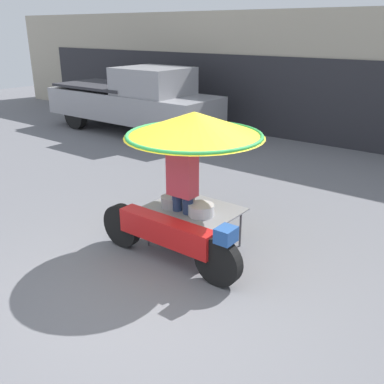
{
  "coord_description": "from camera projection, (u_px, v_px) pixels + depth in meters",
  "views": [
    {
      "loc": [
        2.92,
        -3.05,
        2.89
      ],
      "look_at": [
        -0.33,
        1.2,
        0.83
      ],
      "focal_mm": 40.0,
      "sensor_mm": 36.0,
      "label": 1
    }
  ],
  "objects": [
    {
      "name": "vendor_motorcycle_cart",
      "position": [
        191.0,
        148.0,
        5.48
      ],
      "size": [
        2.24,
        1.82,
        1.9
      ],
      "color": "black",
      "rests_on": "ground"
    },
    {
      "name": "pickup_truck",
      "position": [
        135.0,
        100.0,
        12.33
      ],
      "size": [
        5.47,
        1.8,
        1.89
      ],
      "color": "black",
      "rests_on": "ground"
    },
    {
      "name": "shopfront_building",
      "position": [
        383.0,
        79.0,
        10.88
      ],
      "size": [
        28.0,
        2.06,
        3.35
      ],
      "color": "#B2A893",
      "rests_on": "ground"
    },
    {
      "name": "ground_plane",
      "position": [
        152.0,
        294.0,
        4.96
      ],
      "size": [
        36.0,
        36.0,
        0.0
      ],
      "primitive_type": "plane",
      "color": "slate"
    },
    {
      "name": "vendor_person",
      "position": [
        182.0,
        187.0,
        5.62
      ],
      "size": [
        0.38,
        0.22,
        1.66
      ],
      "color": "navy",
      "rests_on": "ground"
    }
  ]
}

